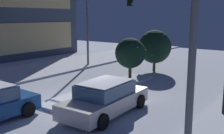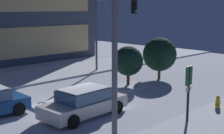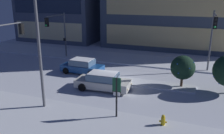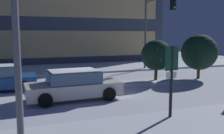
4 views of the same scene
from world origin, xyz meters
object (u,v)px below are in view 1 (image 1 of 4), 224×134
traffic_light_corner_far_right (104,15)px  decorated_tree_median (130,53)px  decorated_tree_left_of_median (155,47)px  car_near (105,98)px

traffic_light_corner_far_right → decorated_tree_median: traffic_light_corner_far_right is taller
decorated_tree_median → decorated_tree_left_of_median: bearing=0.8°
traffic_light_corner_far_right → decorated_tree_left_of_median: size_ratio=1.95×
decorated_tree_median → decorated_tree_left_of_median: (3.65, 0.05, 0.11)m
car_near → decorated_tree_median: size_ratio=1.67×
car_near → decorated_tree_median: (6.34, 2.76, 1.14)m
decorated_tree_median → traffic_light_corner_far_right: bearing=61.2°
car_near → decorated_tree_left_of_median: decorated_tree_left_of_median is taller
decorated_tree_median → decorated_tree_left_of_median: 3.66m
car_near → decorated_tree_median: bearing=21.1°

